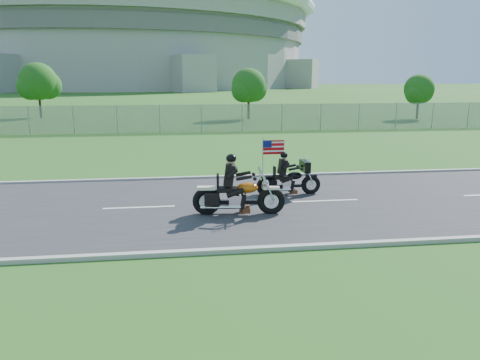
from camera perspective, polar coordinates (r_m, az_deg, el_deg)
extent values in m
plane|color=#1E4A17|center=(14.88, -4.49, -3.23)|extent=(420.00, 420.00, 0.00)
cube|color=#28282B|center=(14.88, -4.49, -3.15)|extent=(120.00, 8.00, 0.04)
cube|color=#9E9B93|center=(18.80, -5.19, 0.27)|extent=(120.00, 0.18, 0.12)
cube|color=#9E9B93|center=(11.03, -3.30, -8.69)|extent=(120.00, 0.18, 0.12)
cube|color=gray|center=(34.70, -14.75, 7.16)|extent=(60.00, 0.03, 2.00)
cylinder|color=#A3A099|center=(185.40, -14.00, 14.11)|extent=(130.00, 130.00, 20.00)
cylinder|color=#605E5B|center=(185.76, -14.12, 16.26)|extent=(132.00, 132.00, 4.00)
cylinder|color=#A3A099|center=(186.27, -14.22, 18.10)|extent=(134.00, 134.00, 6.00)
torus|color=white|center=(186.72, -14.29, 19.32)|extent=(140.40, 140.40, 4.40)
cylinder|color=#382316|center=(44.90, 1.05, 9.06)|extent=(0.22, 0.22, 2.52)
sphere|color=#235316|center=(44.82, 1.06, 11.47)|extent=(3.20, 3.20, 3.20)
sphere|color=#235316|center=(45.40, 1.78, 11.02)|extent=(2.40, 2.40, 2.40)
sphere|color=#235316|center=(44.36, 0.41, 10.88)|extent=(2.24, 2.24, 2.24)
cylinder|color=#382316|center=(50.16, -23.21, 8.59)|extent=(0.22, 0.22, 2.80)
sphere|color=#235316|center=(50.09, -23.42, 10.98)|extent=(3.60, 3.60, 3.60)
sphere|color=#235316|center=(50.44, -22.41, 10.61)|extent=(2.70, 2.70, 2.70)
sphere|color=#235316|center=(49.84, -24.21, 10.33)|extent=(2.52, 2.52, 2.52)
cylinder|color=#382316|center=(48.12, 20.84, 8.32)|extent=(0.22, 0.22, 2.24)
sphere|color=#235316|center=(48.04, 20.99, 10.31)|extent=(2.80, 2.80, 2.80)
sphere|color=#235316|center=(48.69, 21.32, 9.93)|extent=(2.10, 2.10, 2.10)
sphere|color=#235316|center=(47.52, 20.63, 9.84)|extent=(1.96, 1.96, 1.96)
torus|color=black|center=(13.90, 3.82, -2.56)|extent=(0.85, 0.29, 0.83)
torus|color=black|center=(13.85, -4.10, -2.62)|extent=(0.85, 0.29, 0.83)
ellipsoid|color=#BC590D|center=(13.75, 0.90, -0.95)|extent=(0.67, 0.42, 0.32)
cube|color=black|center=(13.74, -1.54, -1.15)|extent=(0.65, 0.40, 0.14)
cube|color=black|center=(13.65, -1.32, 0.64)|extent=(0.32, 0.48, 0.62)
sphere|color=black|center=(13.55, -1.09, 2.65)|extent=(0.33, 0.33, 0.30)
cube|color=silver|center=(13.66, 2.80, 1.27)|extent=(0.10, 0.52, 0.45)
torus|color=black|center=(16.40, 8.62, -0.56)|extent=(0.69, 0.18, 0.69)
torus|color=black|center=(16.00, 3.21, -0.76)|extent=(0.69, 0.18, 0.69)
ellipsoid|color=black|center=(16.16, 6.68, 0.52)|extent=(0.53, 0.31, 0.26)
cube|color=black|center=(16.05, 5.01, 0.34)|extent=(0.52, 0.29, 0.11)
cube|color=black|center=(15.98, 5.20, 1.61)|extent=(0.23, 0.38, 0.51)
sphere|color=black|center=(15.93, 5.39, 3.03)|extent=(0.26, 0.26, 0.25)
cube|color=black|center=(16.19, 7.91, 1.69)|extent=(0.22, 0.75, 0.37)
cube|color=#B70C11|center=(15.99, 4.11, 4.00)|extent=(0.74, 0.04, 0.48)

